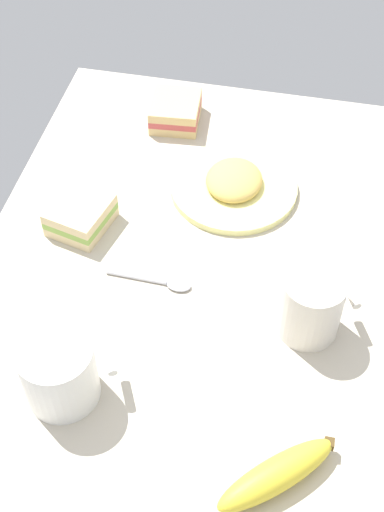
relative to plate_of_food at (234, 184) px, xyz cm
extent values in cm
cube|color=#BCB29E|center=(17.84, -3.16, -2.19)|extent=(90.00, 64.00, 2.00)
cylinder|color=#EAE58C|center=(0.00, 0.00, -0.59)|extent=(20.63, 20.63, 1.20)
ellipsoid|color=#D8B259|center=(0.00, 0.00, 0.92)|extent=(10.06, 9.05, 3.63)
cylinder|color=white|center=(41.25, -15.03, 3.67)|extent=(9.44, 9.44, 9.72)
cylinder|color=black|center=(41.25, -15.03, 8.02)|extent=(8.31, 8.31, 0.40)
cylinder|color=white|center=(38.44, -9.26, 4.15)|extent=(4.34, 2.94, 1.20)
cylinder|color=silver|center=(24.75, 14.40, 3.85)|extent=(8.39, 8.39, 10.08)
cylinder|color=tan|center=(24.75, 14.40, 8.39)|extent=(7.38, 7.38, 0.40)
cylinder|color=silver|center=(22.36, 19.58, 4.35)|extent=(3.93, 2.67, 1.20)
cube|color=#DBB77A|center=(-15.18, -13.11, -0.39)|extent=(9.89, 9.04, 1.60)
cube|color=#C14C4C|center=(-15.18, -13.11, 1.01)|extent=(9.89, 9.04, 1.20)
cube|color=#DBB77A|center=(-15.18, -13.11, 2.41)|extent=(9.89, 9.04, 1.60)
cube|color=beige|center=(12.63, -21.75, -0.39)|extent=(10.71, 10.05, 1.60)
cube|color=#8CB24C|center=(12.63, -21.75, 1.01)|extent=(10.71, 10.05, 1.20)
cube|color=beige|center=(12.63, -21.75, 2.41)|extent=(10.71, 10.05, 1.60)
ellipsoid|color=yellow|center=(47.55, 13.08, 0.82)|extent=(13.77, 14.56, 4.02)
cube|color=#4C3819|center=(42.42, 18.72, 0.82)|extent=(1.20, 1.20, 1.20)
ellipsoid|color=silver|center=(21.43, -4.36, -0.79)|extent=(2.50, 3.67, 0.80)
cylinder|color=silver|center=(21.25, -10.70, -0.84)|extent=(0.96, 9.10, 0.70)
camera|label=1|loc=(82.61, 10.50, 79.35)|focal=49.64mm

